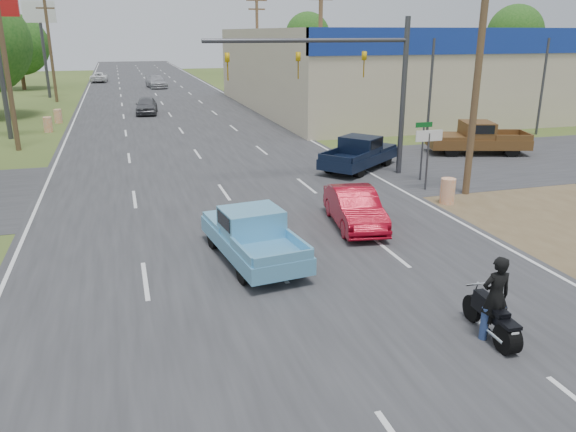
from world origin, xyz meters
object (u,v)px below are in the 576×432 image
object	(u,v)px
rider	(495,301)
blue_pickup	(251,234)
navy_pickup	(360,153)
brown_pickup	(476,138)
distant_car_silver	(156,82)
distant_car_white	(99,77)
red_convertible	(355,208)
distant_car_grey	(147,106)
motorcycle	(494,321)

from	to	relation	value
rider	blue_pickup	bearing A→B (deg)	-52.99
rider	blue_pickup	distance (m)	7.08
navy_pickup	rider	bearing A→B (deg)	-51.97
rider	brown_pickup	bearing A→B (deg)	-120.04
rider	distant_car_silver	size ratio (longest dim) A/B	0.37
distant_car_silver	distant_car_white	size ratio (longest dim) A/B	1.11
navy_pickup	distant_car_silver	size ratio (longest dim) A/B	0.99
brown_pickup	distant_car_silver	world-z (taller)	brown_pickup
rider	brown_pickup	world-z (taller)	rider
red_convertible	navy_pickup	distance (m)	8.56
red_convertible	distant_car_grey	bearing A→B (deg)	107.91
red_convertible	brown_pickup	distance (m)	14.46
navy_pickup	distant_car_white	world-z (taller)	navy_pickup
distant_car_silver	distant_car_grey	bearing A→B (deg)	-102.11
distant_car_white	navy_pickup	bearing A→B (deg)	106.06
motorcycle	distant_car_grey	distance (m)	38.45
brown_pickup	distant_car_grey	size ratio (longest dim) A/B	1.40
rider	blue_pickup	size ratio (longest dim) A/B	0.38
distant_car_silver	distant_car_white	xyz separation A→B (m)	(-6.71, 10.41, -0.10)
red_convertible	rider	size ratio (longest dim) A/B	2.18
rider	distant_car_grey	xyz separation A→B (m)	(-5.17, 38.06, -0.22)
red_convertible	rider	bearing A→B (deg)	-82.35
distant_car_grey	distant_car_white	world-z (taller)	distant_car_grey
navy_pickup	brown_pickup	bearing A→B (deg)	63.03
blue_pickup	brown_pickup	world-z (taller)	brown_pickup
navy_pickup	blue_pickup	bearing A→B (deg)	-77.07
red_convertible	blue_pickup	bearing A→B (deg)	-147.43
navy_pickup	distant_car_white	size ratio (longest dim) A/B	1.10
red_convertible	distant_car_grey	distance (m)	30.80
motorcycle	distant_car_silver	bearing A→B (deg)	95.73
rider	brown_pickup	xyz separation A→B (m)	(11.11, 17.02, -0.03)
blue_pickup	distant_car_white	size ratio (longest dim) A/B	1.08
motorcycle	navy_pickup	bearing A→B (deg)	79.84
motorcycle	distant_car_silver	size ratio (longest dim) A/B	0.41
blue_pickup	brown_pickup	size ratio (longest dim) A/B	0.86
motorcycle	distant_car_silver	world-z (taller)	distant_car_silver
brown_pickup	distant_car_white	bearing A→B (deg)	38.06
brown_pickup	distant_car_white	world-z (taller)	brown_pickup
navy_pickup	distant_car_silver	bearing A→B (deg)	149.42
red_convertible	distant_car_silver	world-z (taller)	distant_car_silver
blue_pickup	navy_pickup	size ratio (longest dim) A/B	0.99
brown_pickup	red_convertible	bearing A→B (deg)	147.38
blue_pickup	distant_car_white	distance (m)	65.57
red_convertible	navy_pickup	size ratio (longest dim) A/B	0.81
red_convertible	distant_car_silver	bearing A→B (deg)	101.21
distant_car_grey	distant_car_silver	distance (m)	22.86
blue_pickup	navy_pickup	bearing A→B (deg)	44.54
blue_pickup	distant_car_silver	bearing A→B (deg)	81.73
red_convertible	blue_pickup	world-z (taller)	blue_pickup
rider	distant_car_white	world-z (taller)	rider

